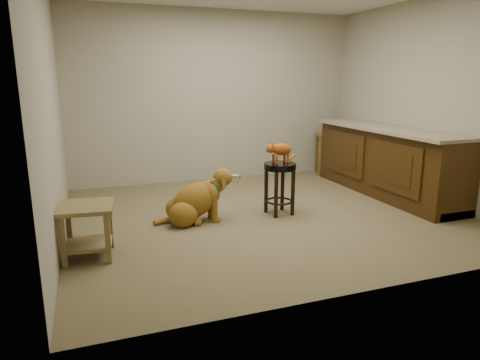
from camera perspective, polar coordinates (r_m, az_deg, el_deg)
name	(u,v)px	position (r m, az deg, el deg)	size (l,w,h in m)	color
floor	(265,215)	(5.13, 3.42, -4.62)	(4.50, 4.00, 0.01)	brown
room_shell	(268,70)	(4.88, 3.70, 14.43)	(4.54, 4.04, 2.62)	#9D977F
cabinet_run	(386,163)	(6.27, 18.93, 2.14)	(0.70, 2.56, 0.94)	#3E260B
padded_stool	(280,178)	(5.07, 5.31, 0.26)	(0.38, 0.38, 0.62)	black
wood_stool	(327,153)	(7.35, 11.52, 3.51)	(0.48, 0.48, 0.68)	brown
side_table	(87,223)	(4.08, -19.74, -5.43)	(0.53, 0.53, 0.49)	brown
golden_retriever	(195,201)	(4.83, -5.98, -2.86)	(1.01, 0.50, 0.64)	brown
tabby_kitten	(279,150)	(5.00, 5.28, 4.00)	(0.45, 0.21, 0.29)	#95400E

